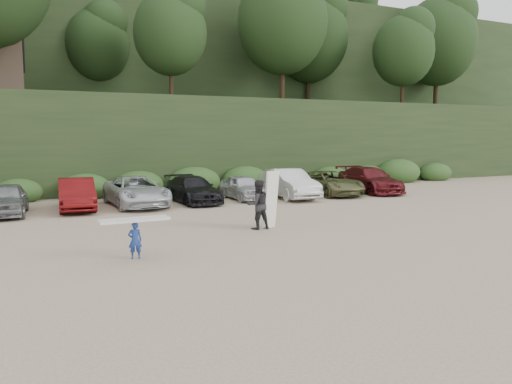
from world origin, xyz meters
TOP-DOWN VIEW (x-y plane):
  - ground at (0.00, 0.00)m, footprint 120.00×120.00m
  - hillside_backdrop at (-0.26, 35.93)m, footprint 90.00×41.50m
  - parked_cars at (-4.45, 10.11)m, footprint 34.29×6.09m
  - child_surfer at (-5.64, -0.58)m, footprint 1.99×0.59m
  - adult_surfer at (-0.39, 2.01)m, footprint 1.36×0.72m

SIDE VIEW (x-z plane):
  - ground at x=0.00m, z-range 0.00..0.00m
  - parked_cars at x=-4.45m, z-range -0.07..1.57m
  - child_surfer at x=-5.64m, z-range 0.21..1.40m
  - adult_surfer at x=-0.39m, z-range -0.15..2.06m
  - hillside_backdrop at x=-0.26m, z-range -2.78..25.22m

